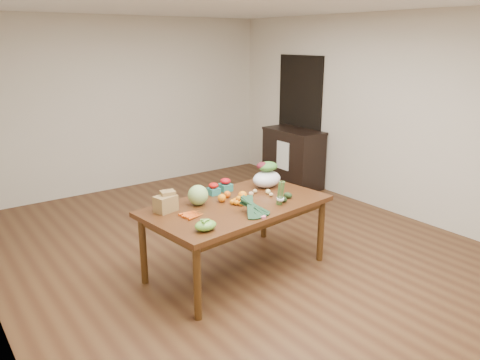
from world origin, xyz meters
TOP-DOWN VIEW (x-y plane):
  - floor at (0.00, 0.00)m, footprint 6.00×6.00m
  - ceiling at (0.00, 0.00)m, footprint 5.00×6.00m
  - room_walls at (0.00, 0.00)m, footprint 5.02×6.02m
  - dining_table at (-0.30, -0.48)m, footprint 1.95×1.23m
  - doorway_dark at (2.48, 1.60)m, footprint 0.02×1.00m
  - cabinet at (2.22, 1.44)m, footprint 0.52×1.02m
  - dish_towel at (1.96, 1.40)m, footprint 0.02×0.28m
  - paper_bag at (-0.98, -0.27)m, footprint 0.29×0.25m
  - cabbage at (-0.64, -0.29)m, footprint 0.20×0.20m
  - strawberry_basket_a at (-0.33, -0.11)m, footprint 0.12×0.12m
  - strawberry_basket_b at (-0.16, -0.08)m, footprint 0.14×0.14m
  - orange_a at (-0.40, -0.36)m, footprint 0.08×0.08m
  - orange_b at (-0.27, -0.28)m, footprint 0.07×0.07m
  - orange_c at (-0.18, -0.42)m, footprint 0.09×0.09m
  - mandarin_cluster at (-0.29, -0.50)m, footprint 0.20×0.20m
  - carrots at (-0.83, -0.51)m, footprint 0.24×0.21m
  - snap_pea_bag at (-0.92, -0.89)m, footprint 0.20×0.15m
  - kale_bunch at (-0.35, -0.86)m, footprint 0.36×0.43m
  - asparagus_bundle at (0.02, -0.78)m, footprint 0.09×0.12m
  - potato_a at (-0.04, -0.39)m, footprint 0.06×0.05m
  - potato_b at (0.12, -0.52)m, footprint 0.05×0.04m
  - potato_c at (0.16, -0.41)m, footprint 0.05×0.05m
  - potato_d at (0.05, -0.33)m, footprint 0.05×0.05m
  - potato_e at (0.15, -0.44)m, footprint 0.06×0.05m
  - avocado_a at (0.10, -0.73)m, footprint 0.09×0.10m
  - avocado_b at (0.22, -0.67)m, footprint 0.09×0.11m
  - salad_bag at (0.29, -0.24)m, footprint 0.37×0.29m

SIDE VIEW (x-z plane):
  - floor at x=0.00m, z-range 0.00..0.00m
  - dining_table at x=-0.30m, z-range 0.00..0.75m
  - cabinet at x=2.22m, z-range 0.00..0.94m
  - dish_towel at x=1.96m, z-range 0.33..0.78m
  - carrots at x=-0.83m, z-range 0.75..0.78m
  - potato_b at x=0.12m, z-range 0.75..0.79m
  - potato_d at x=0.05m, z-range 0.75..0.79m
  - potato_c at x=0.16m, z-range 0.75..0.80m
  - potato_e at x=0.15m, z-range 0.75..0.80m
  - potato_a at x=-0.04m, z-range 0.75..0.80m
  - avocado_a at x=0.10m, z-range 0.75..0.81m
  - avocado_b at x=0.22m, z-range 0.75..0.81m
  - orange_b at x=-0.27m, z-range 0.75..0.82m
  - orange_a at x=-0.40m, z-range 0.75..0.83m
  - mandarin_cluster at x=-0.29m, z-range 0.75..0.84m
  - snap_pea_bag at x=-0.92m, z-range 0.75..0.84m
  - orange_c at x=-0.18m, z-range 0.75..0.84m
  - strawberry_basket_a at x=-0.33m, z-range 0.75..0.85m
  - strawberry_basket_b at x=-0.16m, z-range 0.75..0.86m
  - kale_bunch at x=-0.35m, z-range 0.75..0.91m
  - paper_bag at x=-0.98m, z-range 0.75..0.94m
  - cabbage at x=-0.64m, z-range 0.75..0.95m
  - asparagus_bundle at x=0.02m, z-range 0.75..1.00m
  - salad_bag at x=0.29m, z-range 0.75..1.01m
  - doorway_dark at x=2.48m, z-range 0.00..2.10m
  - room_walls at x=0.00m, z-range 0.00..2.70m
  - ceiling at x=0.00m, z-range 2.69..2.71m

